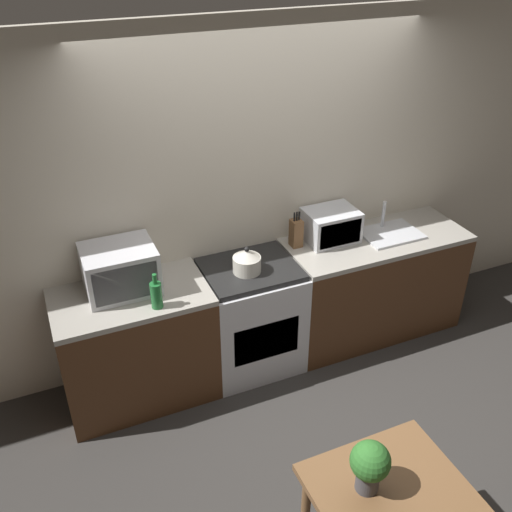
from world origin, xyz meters
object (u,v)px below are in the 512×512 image
object	(u,v)px
bottle	(156,295)
toaster_oven	(331,225)
microwave	(120,269)
dining_table	(389,506)
kettle	(247,261)
stove_range	(251,316)

from	to	relation	value
bottle	toaster_oven	xyz separation A→B (m)	(1.50, 0.34, 0.03)
microwave	bottle	xyz separation A→B (m)	(0.17, -0.30, -0.06)
dining_table	microwave	bearing A→B (deg)	113.20
microwave	kettle	bearing A→B (deg)	-8.68
bottle	dining_table	bearing A→B (deg)	-67.96
kettle	microwave	world-z (taller)	microwave
microwave	bottle	distance (m)	0.35
stove_range	microwave	size ratio (longest dim) A/B	1.87
stove_range	dining_table	size ratio (longest dim) A/B	1.20
microwave	toaster_oven	size ratio (longest dim) A/B	1.19
microwave	dining_table	world-z (taller)	microwave
kettle	toaster_oven	bearing A→B (deg)	12.44
microwave	toaster_oven	distance (m)	1.66
toaster_oven	dining_table	bearing A→B (deg)	-111.65
bottle	stove_range	bearing A→B (deg)	15.37
stove_range	toaster_oven	size ratio (longest dim) A/B	2.22
microwave	dining_table	distance (m)	2.21
kettle	dining_table	world-z (taller)	kettle
toaster_oven	dining_table	world-z (taller)	toaster_oven
stove_range	bottle	distance (m)	0.96
kettle	microwave	bearing A→B (deg)	171.32
toaster_oven	kettle	bearing A→B (deg)	-167.56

